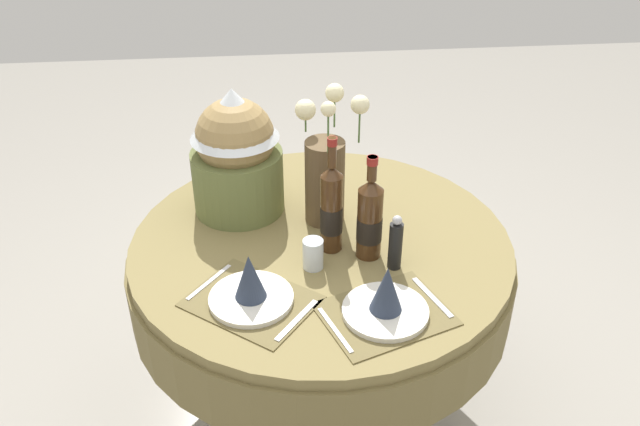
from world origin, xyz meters
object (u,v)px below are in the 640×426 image
Objects in this scene: wine_bottle_left at (332,209)px; wine_bottle_centre at (370,219)px; place_setting_right at (386,301)px; place_setting_left at (251,289)px; flower_vase at (325,171)px; pepper_mill at (395,244)px; tumbler_near_left at (313,254)px; gift_tub_back_left at (236,148)px; dining_table at (321,276)px.

wine_bottle_left reaches higher than wine_bottle_centre.
place_setting_right is 0.36m from wine_bottle_left.
place_setting_left is 0.51m from flower_vase.
wine_bottle_left is (0.00, -0.18, -0.03)m from flower_vase.
pepper_mill is (0.07, 0.21, 0.04)m from place_setting_right.
pepper_mill is (0.24, -0.02, 0.04)m from tumbler_near_left.
flower_vase is (-0.11, 0.51, 0.13)m from place_setting_right.
wine_bottle_left is at bearing 157.13° from wine_bottle_centre.
tumbler_near_left is at bearing -58.59° from gift_tub_back_left.
flower_vase is 4.74× the size of tumbler_near_left.
place_setting_right is at bearing -89.50° from wine_bottle_centre.
tumbler_near_left is at bearing 37.77° from place_setting_left.
place_setting_right is (0.37, -0.09, 0.00)m from place_setting_left.
gift_tub_back_left reaches higher than tumbler_near_left.
place_setting_right reaches higher than tumbler_near_left.
wine_bottle_centre is 0.78× the size of gift_tub_back_left.
gift_tub_back_left is at bearing 139.95° from dining_table.
wine_bottle_left is at bearing -89.92° from flower_vase.
pepper_mill is at bearing -58.74° from flower_vase.
dining_table is 2.85× the size of gift_tub_back_left.
flower_vase is 0.25m from wine_bottle_centre.
wine_bottle_left is at bearing 43.22° from place_setting_left.
place_setting_left is 0.94× the size of flower_vase.
pepper_mill reaches higher than tumbler_near_left.
flower_vase is 1.33× the size of wine_bottle_centre.
flower_vase is at bearing 102.61° from place_setting_right.
pepper_mill reaches higher than dining_table.
dining_table is 0.25m from tumbler_near_left.
wine_bottle_centre is 0.20m from tumbler_near_left.
place_setting_left is at bearing -152.24° from wine_bottle_centre.
place_setting_right is 1.06× the size of wine_bottle_left.
wine_bottle_left is at bearing 108.98° from place_setting_right.
wine_bottle_left is 1.12× the size of wine_bottle_centre.
wine_bottle_centre reaches higher than place_setting_left.
gift_tub_back_left reaches higher than pepper_mill.
pepper_mill is at bearing -45.83° from wine_bottle_centre.
wine_bottle_left is 4.02× the size of tumbler_near_left.
gift_tub_back_left is (-0.46, 0.39, 0.14)m from pepper_mill.
wine_bottle_left is at bearing 146.85° from pepper_mill.
pepper_mill is 0.42× the size of gift_tub_back_left.
tumbler_near_left is at bearing -104.83° from dining_table.
dining_table is at bearing 144.45° from wine_bottle_centre.
wine_bottle_centre is at bearing 134.17° from pepper_mill.
wine_bottle_centre is (0.36, 0.19, 0.09)m from place_setting_left.
flower_vase is 0.30m from gift_tub_back_left.
flower_vase reaches higher than wine_bottle_left.
wine_bottle_left is 0.22m from pepper_mill.
place_setting_left is 4.47× the size of tumbler_near_left.
place_setting_left is 0.54m from gift_tub_back_left.
gift_tub_back_left is at bearing 140.28° from pepper_mill.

